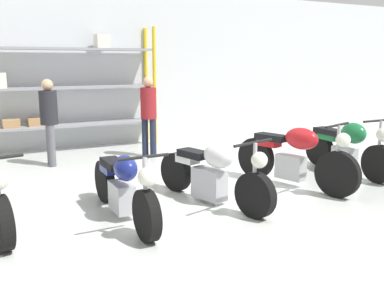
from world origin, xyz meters
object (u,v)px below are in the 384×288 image
motorcycle_red (295,156)px  person_browsing (149,110)px  motorcycle_blue (123,187)px  shelving_rack (71,87)px  person_near_rack (49,116)px  motorcycle_white (213,174)px  motorcycle_green (348,147)px

motorcycle_red → person_browsing: size_ratio=1.29×
motorcycle_blue → person_browsing: (1.55, 3.18, 0.54)m
shelving_rack → person_browsing: (1.24, -1.41, -0.43)m
motorcycle_red → person_near_rack: bearing=-151.6°
motorcycle_blue → person_browsing: 3.58m
shelving_rack → person_browsing: 1.93m
person_near_rack → motorcycle_red: bearing=135.1°
shelving_rack → person_browsing: bearing=-48.8°
shelving_rack → person_near_rack: 1.55m
person_browsing → motorcycle_blue: bearing=20.0°
motorcycle_red → person_browsing: bearing=-174.7°
shelving_rack → person_near_rack: (-0.68, -1.32, -0.44)m
shelving_rack → motorcycle_white: bearing=-78.1°
motorcycle_blue → person_browsing: person_browsing is taller
motorcycle_green → person_near_rack: size_ratio=1.23×
motorcycle_green → person_browsing: person_browsing is taller
motorcycle_blue → motorcycle_white: (1.28, 0.03, 0.00)m
motorcycle_white → motorcycle_red: bearing=79.1°
person_browsing → person_near_rack: person_browsing is taller
person_browsing → shelving_rack: bearing=-92.8°
motorcycle_green → person_browsing: 3.85m
motorcycle_green → motorcycle_blue: bearing=-84.3°
shelving_rack → motorcycle_red: bearing=-60.9°
motorcycle_blue → motorcycle_white: motorcycle_white is taller
motorcycle_blue → motorcycle_red: bearing=91.6°
motorcycle_red → person_browsing: (-1.24, 3.03, 0.46)m
motorcycle_blue → motorcycle_red: (2.79, 0.15, 0.08)m
shelving_rack → person_near_rack: shelving_rack is taller
motorcycle_blue → person_near_rack: (-0.36, 3.27, 0.53)m
motorcycle_red → person_browsing: person_browsing is taller
motorcycle_red → person_near_rack: 4.46m
motorcycle_green → person_browsing: bearing=-136.7°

